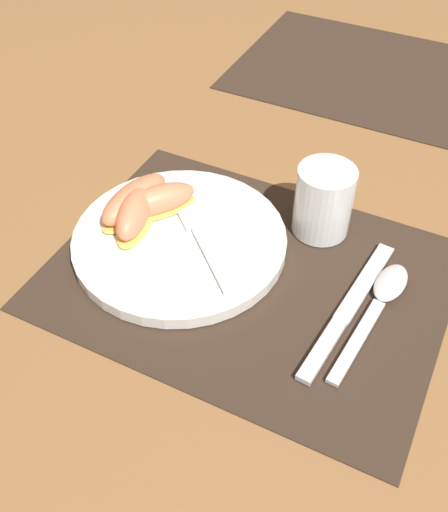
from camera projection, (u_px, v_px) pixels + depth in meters
ground_plane at (248, 276)px, 0.71m from camera, size 3.00×3.00×0.00m
placemat at (248, 275)px, 0.71m from camera, size 0.45×0.34×0.00m
placemat_far at (370, 72)px, 1.05m from camera, size 0.45×0.34×0.00m
plate at (180, 240)px, 0.74m from camera, size 0.26×0.26×0.02m
juice_glass at (323, 204)px, 0.74m from camera, size 0.07×0.07×0.09m
knife at (347, 311)px, 0.66m from camera, size 0.04×0.23×0.01m
spoon at (382, 297)px, 0.68m from camera, size 0.04×0.19×0.01m
fork at (199, 232)px, 0.73m from camera, size 0.15×0.14×0.00m
citrus_wedge_0 at (158, 201)px, 0.75m from camera, size 0.09×0.10×0.04m
citrus_wedge_1 at (135, 201)px, 0.75m from camera, size 0.06×0.12×0.04m
citrus_wedge_2 at (134, 215)px, 0.73m from camera, size 0.07×0.10×0.04m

